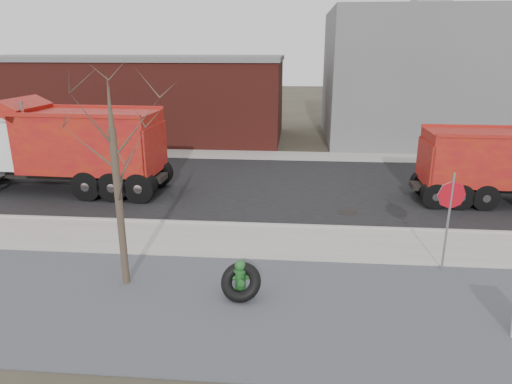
# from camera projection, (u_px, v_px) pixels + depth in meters

# --- Properties ---
(ground) EXTENTS (120.00, 120.00, 0.00)m
(ground) POSITION_uv_depth(u_px,v_px,m) (259.00, 246.00, 13.89)
(ground) COLOR #383328
(ground) RESTS_ON ground
(gravel_verge) EXTENTS (60.00, 5.00, 0.03)m
(gravel_verge) POSITION_uv_depth(u_px,v_px,m) (247.00, 307.00, 10.56)
(gravel_verge) COLOR slate
(gravel_verge) RESTS_ON ground
(sidewalk) EXTENTS (60.00, 2.50, 0.06)m
(sidewalk) POSITION_uv_depth(u_px,v_px,m) (260.00, 241.00, 14.12)
(sidewalk) COLOR #9E9B93
(sidewalk) RESTS_ON ground
(curb) EXTENTS (60.00, 0.15, 0.11)m
(curb) POSITION_uv_depth(u_px,v_px,m) (263.00, 225.00, 15.35)
(curb) COLOR #9E9B93
(curb) RESTS_ON ground
(road) EXTENTS (60.00, 9.40, 0.02)m
(road) POSITION_uv_depth(u_px,v_px,m) (271.00, 186.00, 19.87)
(road) COLOR black
(road) RESTS_ON ground
(far_sidewalk) EXTENTS (60.00, 2.00, 0.06)m
(far_sidewalk) POSITION_uv_depth(u_px,v_px,m) (276.00, 156.00, 25.27)
(far_sidewalk) COLOR #9E9B93
(far_sidewalk) RESTS_ON ground
(building_grey) EXTENTS (12.00, 10.00, 8.00)m
(building_grey) POSITION_uv_depth(u_px,v_px,m) (422.00, 76.00, 29.02)
(building_grey) COLOR slate
(building_grey) RESTS_ON ground
(building_brick) EXTENTS (20.20, 8.20, 5.30)m
(building_brick) POSITION_uv_depth(u_px,v_px,m) (129.00, 97.00, 30.05)
(building_brick) COLOR maroon
(building_brick) RESTS_ON ground
(bare_tree) EXTENTS (3.20, 3.20, 5.20)m
(bare_tree) POSITION_uv_depth(u_px,v_px,m) (115.00, 158.00, 10.69)
(bare_tree) COLOR #382D23
(bare_tree) RESTS_ON ground
(fire_hydrant) EXTENTS (0.53, 0.51, 0.92)m
(fire_hydrant) POSITION_uv_depth(u_px,v_px,m) (240.00, 279.00, 11.02)
(fire_hydrant) COLOR #296125
(fire_hydrant) RESTS_ON ground
(truck_tire) EXTENTS (1.14, 1.04, 0.92)m
(truck_tire) POSITION_uv_depth(u_px,v_px,m) (241.00, 282.00, 10.86)
(truck_tire) COLOR black
(truck_tire) RESTS_ON ground
(stop_sign) EXTENTS (0.74, 0.13, 2.74)m
(stop_sign) POSITION_uv_depth(u_px,v_px,m) (450.00, 205.00, 11.78)
(stop_sign) COLOR gray
(stop_sign) RESTS_ON ground
(dump_truck_red_a) EXTENTS (7.80, 2.25, 3.15)m
(dump_truck_red_a) POSITION_uv_depth(u_px,v_px,m) (511.00, 163.00, 17.17)
(dump_truck_red_a) COLOR black
(dump_truck_red_a) RESTS_ON ground
(dump_truck_red_b) EXTENTS (9.08, 2.94, 3.79)m
(dump_truck_red_b) POSITION_uv_depth(u_px,v_px,m) (64.00, 146.00, 18.61)
(dump_truck_red_b) COLOR black
(dump_truck_red_b) RESTS_ON ground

